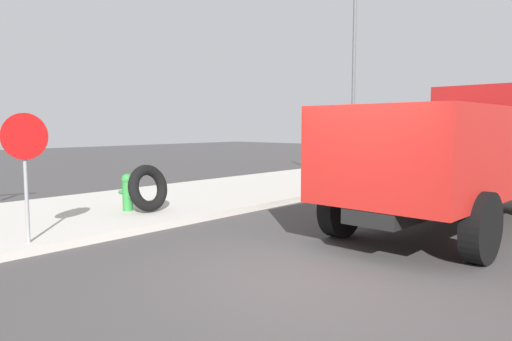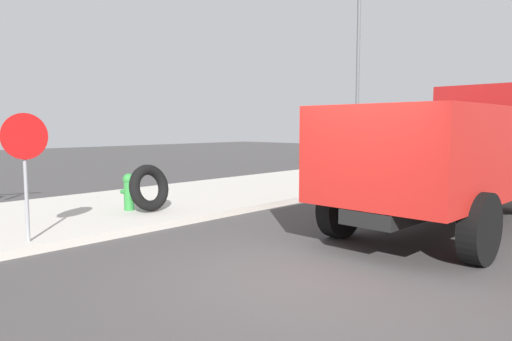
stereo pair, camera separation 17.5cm
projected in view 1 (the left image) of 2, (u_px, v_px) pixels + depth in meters
ground_plane at (313, 280)px, 6.36m from camera, size 80.00×80.00×0.00m
sidewalk_curb at (75, 214)px, 10.65m from camera, size 36.00×5.00×0.15m
fire_hydrant at (128, 191)px, 10.67m from camera, size 0.26×0.60×0.85m
loose_tire at (148, 188)px, 10.51m from camera, size 1.10×0.55×1.08m
stop_sign at (25, 153)px, 7.63m from camera, size 0.76×0.08×2.14m
dump_truck_red at (461, 149)px, 9.62m from camera, size 7.09×3.00×3.00m
street_light_pole at (354, 85)px, 16.46m from camera, size 0.12×0.12×6.70m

